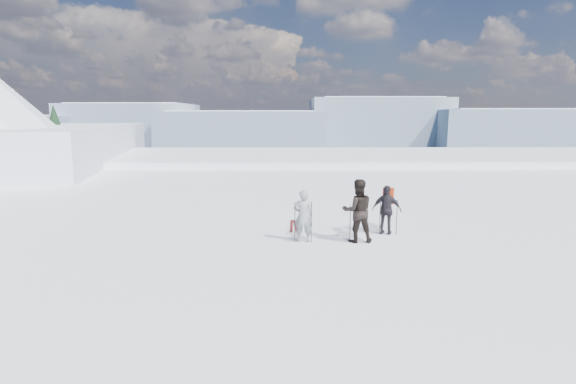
# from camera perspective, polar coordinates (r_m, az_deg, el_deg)

# --- Properties ---
(lake_basin) EXTENTS (820.00, 820.00, 71.62)m
(lake_basin) POSITION_cam_1_polar(r_m,az_deg,el_deg) (41.92, 1.71, -4.67)
(lake_basin) COLOR white
(lake_basin) RESTS_ON ground
(far_mountain_range) EXTENTS (770.00, 110.00, 53.00)m
(far_mountain_range) POSITION_cam_1_polar(r_m,az_deg,el_deg) (466.56, 3.09, 8.25)
(far_mountain_range) COLOR slate
(far_mountain_range) RESTS_ON ground
(near_ridge) EXTENTS (31.37, 35.68, 25.62)m
(near_ridge) POSITION_cam_1_polar(r_m,az_deg,el_deg) (47.57, -32.30, -0.75)
(near_ridge) COLOR white
(near_ridge) RESTS_ON ground
(skier_grey) EXTENTS (0.60, 0.40, 1.62)m
(skier_grey) POSITION_cam_1_polar(r_m,az_deg,el_deg) (13.81, 1.93, -3.08)
(skier_grey) COLOR gray
(skier_grey) RESTS_ON ground
(skier_dark) EXTENTS (0.99, 0.79, 1.96)m
(skier_dark) POSITION_cam_1_polar(r_m,az_deg,el_deg) (13.93, 8.82, -2.37)
(skier_dark) COLOR black
(skier_dark) RESTS_ON ground
(skier_pack) EXTENTS (1.03, 0.72, 1.63)m
(skier_pack) POSITION_cam_1_polar(r_m,az_deg,el_deg) (15.03, 12.43, -2.25)
(skier_pack) COLOR black
(skier_pack) RESTS_ON ground
(backpack) EXTENTS (0.39, 0.31, 0.53)m
(backpack) POSITION_cam_1_polar(r_m,az_deg,el_deg) (15.10, 12.72, 1.95)
(backpack) COLOR red
(backpack) RESTS_ON skier_pack
(ski_poles) EXTENTS (3.38, 0.94, 1.29)m
(ski_poles) POSITION_cam_1_polar(r_m,az_deg,el_deg) (14.19, 7.82, -3.67)
(ski_poles) COLOR black
(ski_poles) RESTS_ON ground
(skis_loose) EXTENTS (0.28, 1.70, 0.03)m
(skis_loose) POSITION_cam_1_polar(r_m,az_deg,el_deg) (15.92, 0.71, -4.31)
(skis_loose) COLOR black
(skis_loose) RESTS_ON ground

